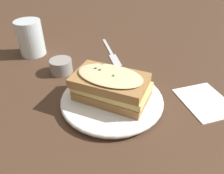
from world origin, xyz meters
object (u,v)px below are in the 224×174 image
at_px(dinner_plate, 112,99).
at_px(water_glass, 31,38).
at_px(condiment_pot, 61,66).
at_px(napkin, 205,101).
at_px(sandwich, 111,86).
at_px(fork, 112,55).

xyz_separation_m(dinner_plate, water_glass, (-0.32, -0.11, 0.04)).
bearing_deg(condiment_pot, napkin, 43.81).
xyz_separation_m(dinner_plate, napkin, (0.09, 0.19, -0.01)).
xyz_separation_m(sandwich, fork, (-0.20, 0.10, -0.04)).
bearing_deg(dinner_plate, sandwich, -106.76).
bearing_deg(water_glass, sandwich, 19.19).
bearing_deg(dinner_plate, condiment_pot, -159.86).
distance_m(water_glass, condiment_pot, 0.16).
bearing_deg(water_glass, dinner_plate, 19.45).
bearing_deg(sandwich, fork, 153.23).
distance_m(fork, condiment_pot, 0.17).
bearing_deg(napkin, fork, -163.06).
height_order(napkin, condiment_pot, condiment_pot).
relative_size(water_glass, napkin, 0.85).
bearing_deg(fork, napkin, 118.82).
relative_size(water_glass, fork, 0.54).
xyz_separation_m(sandwich, napkin, (0.09, 0.19, -0.04)).
bearing_deg(dinner_plate, napkin, 64.88).
xyz_separation_m(fork, condiment_pot, (0.03, -0.17, 0.02)).
height_order(dinner_plate, fork, dinner_plate).
distance_m(sandwich, fork, 0.23).
xyz_separation_m(dinner_plate, sandwich, (-0.00, -0.00, 0.04)).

